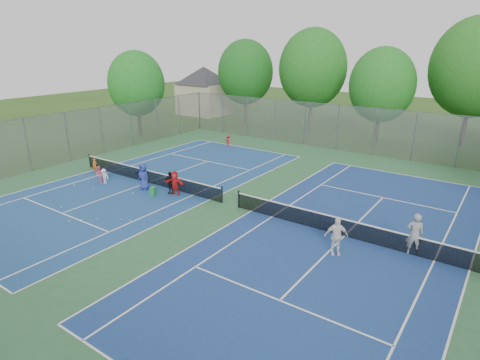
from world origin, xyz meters
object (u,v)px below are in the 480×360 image
object	(u,v)px
net_left	(148,177)
net_right	(345,228)
instructor	(415,234)
ball_hopper	(153,192)
ball_crate	(139,172)

from	to	relation	value
net_left	net_right	xyz separation A→B (m)	(14.00, 0.00, 0.00)
instructor	ball_hopper	bearing A→B (deg)	-8.67
net_right	ball_hopper	distance (m)	11.95
net_left	ball_crate	size ratio (longest dim) A/B	35.36
net_right	instructor	world-z (taller)	instructor
net_right	instructor	xyz separation A→B (m)	(3.15, 0.07, 0.55)
net_left	net_right	size ratio (longest dim) A/B	1.00
net_left	ball_hopper	bearing A→B (deg)	-35.63
net_left	ball_hopper	world-z (taller)	net_left
net_left	net_right	world-z (taller)	same
net_left	ball_crate	bearing A→B (deg)	154.66
net_right	instructor	bearing A→B (deg)	1.22
net_left	ball_crate	xyz separation A→B (m)	(-1.91, 0.91, -0.30)
net_left	instructor	bearing A→B (deg)	0.22
ball_hopper	instructor	world-z (taller)	instructor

